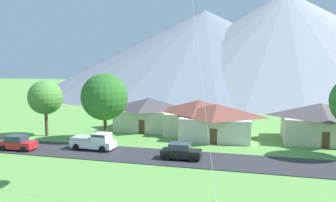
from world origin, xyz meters
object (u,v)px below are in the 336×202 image
Objects in this scene: tree_near_left at (105,97)px; house_rightmost at (199,116)px; house_leftmost at (149,113)px; house_left_center at (217,120)px; parked_car_red_mid_west at (17,143)px; pickup_truck_white_west_side at (94,141)px; house_right_center at (320,122)px; tree_left_of_center at (45,98)px; parked_car_black_west_end at (181,152)px.

house_rightmost is at bearing 33.93° from tree_near_left.
house_leftmost is 11.60m from house_left_center.
parked_car_red_mid_west is 0.81× the size of pickup_truck_white_west_side.
house_leftmost is 2.31× the size of parked_car_red_mid_west.
house_right_center reaches higher than house_rightmost.
pickup_truck_white_west_side is at bearing -79.03° from tree_near_left.
tree_left_of_center is 12.36m from pickup_truck_white_west_side.
house_leftmost reaches higher than pickup_truck_white_west_side.
house_left_center is 1.12× the size of tree_near_left.
house_rightmost is at bearing 91.53° from parked_car_black_west_end.
house_left_center is at bearing 11.27° from tree_left_of_center.
house_leftmost is 2.32× the size of parked_car_black_west_end.
house_left_center is 15.45m from tree_near_left.
tree_near_left is (-3.25, -8.89, 3.26)m from house_leftmost.
house_left_center is 24.09m from tree_left_of_center.
tree_near_left is 6.96m from pickup_truck_white_west_side.
tree_near_left reaches higher than pickup_truck_white_west_side.
house_right_center is at bearing 6.72° from house_left_center.
house_rightmost is 2.26× the size of parked_car_black_west_end.
house_leftmost is 8.19m from house_rightmost.
house_rightmost reaches higher than parked_car_red_mid_west.
house_left_center reaches higher than parked_car_red_mid_west.
house_right_center is 1.04× the size of house_rightmost.
parked_car_black_west_end is at bearing -88.47° from house_rightmost.
house_rightmost is at bearing 38.24° from parked_car_red_mid_west.
tree_left_of_center is (-20.59, -7.22, 2.91)m from house_rightmost.
parked_car_black_west_end is (20.96, -6.74, -4.59)m from tree_left_of_center.
tree_near_left is at bearing -160.31° from house_left_center.
parked_car_red_mid_west is (-10.99, -16.29, -1.67)m from house_leftmost.
house_left_center is at bearing 29.64° from parked_car_red_mid_west.
tree_left_of_center reaches higher than house_rightmost.
house_leftmost is 1.25× the size of tree_left_of_center.
house_right_center is 2.36× the size of parked_car_black_west_end.
tree_left_of_center reaches higher than house_left_center.
house_right_center reaches higher than parked_car_red_mid_west.
pickup_truck_white_west_side is (-13.23, -10.09, -1.39)m from house_left_center.
tree_left_of_center reaches higher than house_leftmost.
tree_near_left reaches higher than house_left_center.
parked_car_red_mid_west is (1.50, -7.81, -4.59)m from tree_left_of_center.
house_leftmost is 24.37m from house_right_center.
parked_car_red_mid_west is at bearing -150.36° from house_left_center.
parked_car_red_mid_west is (-19.46, -1.07, 0.00)m from parked_car_black_west_end.
house_right_center is 2.35× the size of parked_car_red_mid_west.
house_left_center is 11.79m from parked_car_black_west_end.
tree_near_left is at bearing 100.97° from pickup_truck_white_west_side.
house_right_center is at bearing 39.41° from parked_car_black_west_end.
house_right_center is 37.39m from tree_left_of_center.
house_rightmost is 1.22× the size of tree_left_of_center.
tree_left_of_center reaches higher than parked_car_black_west_end.
parked_car_black_west_end is at bearing -28.40° from tree_near_left.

